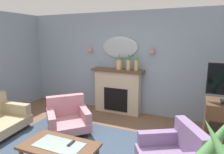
{
  "coord_description": "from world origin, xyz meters",
  "views": [
    {
      "loc": [
        1.72,
        -2.3,
        1.95
      ],
      "look_at": [
        0.16,
        1.3,
        1.17
      ],
      "focal_mm": 31.51,
      "sensor_mm": 36.0,
      "label": 1
    }
  ],
  "objects": [
    {
      "name": "wall_back",
      "position": [
        0.0,
        2.55,
        1.3
      ],
      "size": [
        6.72,
        0.1,
        2.61
      ],
      "primitive_type": "cube",
      "color": "#8C9EB2",
      "rests_on": "ground"
    },
    {
      "name": "fireplace",
      "position": [
        -0.13,
        2.32,
        0.57
      ],
      "size": [
        1.36,
        0.36,
        1.16
      ],
      "color": "beige",
      "rests_on": "ground"
    },
    {
      "name": "mantel_vase_right",
      "position": [
        -0.08,
        2.3,
        1.33
      ],
      "size": [
        0.14,
        0.14,
        0.4
      ],
      "color": "tan",
      "rests_on": "fireplace"
    },
    {
      "name": "mantel_vase_left",
      "position": [
        0.17,
        2.3,
        1.36
      ],
      "size": [
        0.1,
        0.1,
        0.41
      ],
      "color": "tan",
      "rests_on": "fireplace"
    },
    {
      "name": "mantel_vase_centre",
      "position": [
        0.37,
        2.3,
        1.37
      ],
      "size": [
        0.1,
        0.1,
        0.41
      ],
      "color": "tan",
      "rests_on": "fireplace"
    },
    {
      "name": "wall_mirror",
      "position": [
        -0.13,
        2.47,
        1.71
      ],
      "size": [
        0.96,
        0.06,
        0.56
      ],
      "primitive_type": "ellipsoid",
      "color": "#B2BCC6"
    },
    {
      "name": "wall_sconce_left",
      "position": [
        -0.98,
        2.42,
        1.66
      ],
      "size": [
        0.14,
        0.14,
        0.14
      ],
      "primitive_type": "cone",
      "color": "#D17066"
    },
    {
      "name": "wall_sconce_right",
      "position": [
        0.72,
        2.42,
        1.66
      ],
      "size": [
        0.14,
        0.14,
        0.14
      ],
      "primitive_type": "cone",
      "color": "#D17066"
    },
    {
      "name": "coffee_table",
      "position": [
        -0.01,
        -0.24,
        0.38
      ],
      "size": [
        1.1,
        0.6,
        0.45
      ],
      "color": "brown",
      "rests_on": "ground"
    },
    {
      "name": "tv_remote",
      "position": [
        0.14,
        -0.16,
        0.45
      ],
      "size": [
        0.04,
        0.16,
        0.02
      ],
      "primitive_type": "cube",
      "color": "black",
      "rests_on": "coffee_table"
    },
    {
      "name": "armchair_near_fireplace",
      "position": [
        1.52,
        0.44,
        0.31
      ],
      "size": [
        1.11,
        1.1,
        0.71
      ],
      "color": "gray",
      "rests_on": "ground"
    },
    {
      "name": "armchair_beside_couch",
      "position": [
        -0.7,
        0.91,
        0.31
      ],
      "size": [
        1.15,
        1.15,
        0.71
      ],
      "color": "#B77A84",
      "rests_on": "ground"
    }
  ]
}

